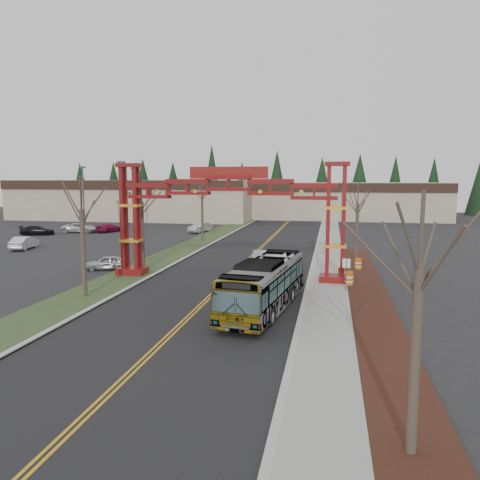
% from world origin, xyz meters
% --- Properties ---
extents(ground, '(200.00, 200.00, 0.00)m').
position_xyz_m(ground, '(0.00, 0.00, 0.00)').
color(ground, black).
rests_on(ground, ground).
extents(road, '(12.00, 110.00, 0.02)m').
position_xyz_m(road, '(0.00, 25.00, 0.01)').
color(road, black).
rests_on(road, ground).
extents(lane_line_left, '(0.12, 100.00, 0.01)m').
position_xyz_m(lane_line_left, '(-0.12, 25.00, 0.03)').
color(lane_line_left, '#C29116').
rests_on(lane_line_left, road).
extents(lane_line_right, '(0.12, 100.00, 0.01)m').
position_xyz_m(lane_line_right, '(0.12, 25.00, 0.03)').
color(lane_line_right, '#C29116').
rests_on(lane_line_right, road).
extents(curb_right, '(0.30, 110.00, 0.15)m').
position_xyz_m(curb_right, '(6.15, 25.00, 0.07)').
color(curb_right, '#B0B0AA').
rests_on(curb_right, ground).
extents(sidewalk_right, '(2.60, 110.00, 0.14)m').
position_xyz_m(sidewalk_right, '(7.60, 25.00, 0.08)').
color(sidewalk_right, gray).
rests_on(sidewalk_right, ground).
extents(landscape_strip, '(2.60, 50.00, 0.12)m').
position_xyz_m(landscape_strip, '(10.20, 10.00, 0.06)').
color(landscape_strip, black).
rests_on(landscape_strip, ground).
extents(grass_median, '(4.00, 110.00, 0.08)m').
position_xyz_m(grass_median, '(-8.00, 25.00, 0.04)').
color(grass_median, '#2E4120').
rests_on(grass_median, ground).
extents(curb_left, '(0.30, 110.00, 0.15)m').
position_xyz_m(curb_left, '(-6.15, 25.00, 0.07)').
color(curb_left, '#B0B0AA').
rests_on(curb_left, ground).
extents(gateway_arch, '(18.20, 1.60, 8.90)m').
position_xyz_m(gateway_arch, '(0.00, 18.00, 5.98)').
color(gateway_arch, '#640E0D').
rests_on(gateway_arch, ground).
extents(retail_building_west, '(46.00, 22.30, 7.50)m').
position_xyz_m(retail_building_west, '(-30.00, 71.96, 3.76)').
color(retail_building_west, tan).
rests_on(retail_building_west, ground).
extents(retail_building_east, '(38.00, 20.30, 7.00)m').
position_xyz_m(retail_building_east, '(10.00, 79.95, 3.51)').
color(retail_building_east, tan).
rests_on(retail_building_east, ground).
extents(conifer_treeline, '(116.10, 5.60, 13.00)m').
position_xyz_m(conifer_treeline, '(0.25, 92.00, 6.49)').
color(conifer_treeline, black).
rests_on(conifer_treeline, ground).
extents(transit_bus, '(3.94, 11.09, 3.02)m').
position_xyz_m(transit_bus, '(3.94, 9.95, 1.51)').
color(transit_bus, '#95979C').
rests_on(transit_bus, ground).
extents(silver_sedan, '(2.12, 4.99, 1.60)m').
position_xyz_m(silver_sedan, '(2.06, 22.00, 0.80)').
color(silver_sedan, '#A5A8AD').
rests_on(silver_sedan, ground).
extents(parked_car_near_a, '(3.84, 2.47, 1.22)m').
position_xyz_m(parked_car_near_a, '(-11.00, 19.67, 0.61)').
color(parked_car_near_a, '#B3B5BC').
rests_on(parked_car_near_a, ground).
extents(parked_car_near_b, '(2.34, 4.57, 1.44)m').
position_xyz_m(parked_car_near_b, '(-25.50, 28.79, 0.72)').
color(parked_car_near_b, white).
rests_on(parked_car_near_b, ground).
extents(parked_car_mid_a, '(3.08, 4.61, 1.24)m').
position_xyz_m(parked_car_mid_a, '(-24.22, 46.32, 0.62)').
color(parked_car_mid_a, maroon).
rests_on(parked_car_mid_a, ground).
extents(parked_car_far_a, '(2.83, 4.72, 1.47)m').
position_xyz_m(parked_car_far_a, '(-11.00, 48.47, 0.73)').
color(parked_car_far_a, '#B7BBBF').
rests_on(parked_car_far_a, ground).
extents(parked_car_far_b, '(5.23, 2.94, 1.38)m').
position_xyz_m(parked_car_far_b, '(-28.06, 44.92, 0.69)').
color(parked_car_far_b, silver).
rests_on(parked_car_far_b, ground).
extents(parked_car_far_c, '(4.86, 3.24, 1.31)m').
position_xyz_m(parked_car_far_c, '(-32.30, 41.08, 0.65)').
color(parked_car_far_c, black).
rests_on(parked_car_far_c, ground).
extents(bare_tree_median_near, '(3.04, 3.04, 7.74)m').
position_xyz_m(bare_tree_median_near, '(-8.00, 10.63, 5.69)').
color(bare_tree_median_near, '#382D26').
rests_on(bare_tree_median_near, ground).
extents(bare_tree_median_mid, '(3.09, 3.09, 7.84)m').
position_xyz_m(bare_tree_median_mid, '(-8.00, 20.30, 5.76)').
color(bare_tree_median_mid, '#382D26').
rests_on(bare_tree_median_mid, ground).
extents(bare_tree_median_far, '(2.92, 2.92, 7.89)m').
position_xyz_m(bare_tree_median_far, '(-8.00, 39.03, 5.92)').
color(bare_tree_median_far, '#382D26').
rests_on(bare_tree_median_far, ground).
extents(bare_tree_right_near, '(2.93, 2.93, 7.37)m').
position_xyz_m(bare_tree_right_near, '(10.00, -3.87, 5.39)').
color(bare_tree_right_near, '#382D26').
rests_on(bare_tree_right_near, ground).
extents(bare_tree_right_far, '(2.95, 2.95, 7.37)m').
position_xyz_m(bare_tree_right_far, '(10.00, 26.87, 5.39)').
color(bare_tree_right_far, '#382D26').
rests_on(bare_tree_right_far, ground).
extents(light_pole_near, '(0.84, 0.42, 9.72)m').
position_xyz_m(light_pole_near, '(-16.03, 33.71, 5.62)').
color(light_pole_near, '#3F3F44').
rests_on(light_pole_near, ground).
extents(light_pole_mid, '(0.83, 0.41, 9.55)m').
position_xyz_m(light_pole_mid, '(-28.26, 46.69, 5.52)').
color(light_pole_mid, '#3F3F44').
rests_on(light_pole_mid, ground).
extents(light_pole_far, '(0.82, 0.41, 9.47)m').
position_xyz_m(light_pole_far, '(-23.68, 54.34, 5.48)').
color(light_pole_far, '#3F3F44').
rests_on(light_pole_far, ground).
extents(street_sign, '(0.52, 0.15, 2.30)m').
position_xyz_m(street_sign, '(8.76, 15.40, 1.66)').
color(street_sign, '#3F3F44').
rests_on(street_sign, ground).
extents(barrel_south, '(0.59, 0.59, 1.10)m').
position_xyz_m(barrel_south, '(9.04, 17.06, 0.55)').
color(barrel_south, '#CC5B0B').
rests_on(barrel_south, ground).
extents(barrel_mid, '(0.54, 0.54, 1.01)m').
position_xyz_m(barrel_mid, '(8.54, 18.91, 0.50)').
color(barrel_mid, '#CC5B0B').
rests_on(barrel_mid, ground).
extents(barrel_north, '(0.56, 0.56, 1.05)m').
position_xyz_m(barrel_north, '(10.00, 23.25, 0.52)').
color(barrel_north, '#CC5B0B').
rests_on(barrel_north, ground).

